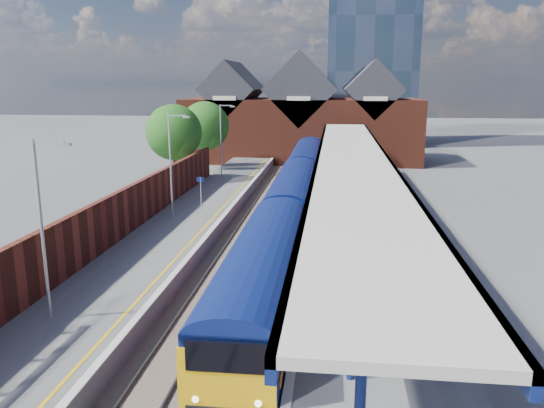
{
  "coord_description": "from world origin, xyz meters",
  "views": [
    {
      "loc": [
        4.32,
        -12.02,
        9.94
      ],
      "look_at": [
        0.57,
        19.94,
        2.6
      ],
      "focal_mm": 35.0,
      "sensor_mm": 36.0,
      "label": 1
    }
  ],
  "objects_px": {
    "lamp_post_b": "(44,219)",
    "lamp_post_d": "(222,136)",
    "train": "(301,175)",
    "platform_sign": "(201,188)",
    "parked_car_blue": "(391,228)",
    "lamp_post_c": "(172,160)",
    "parked_car_silver": "(389,236)",
    "parked_car_dark": "(393,220)"
  },
  "relations": [
    {
      "from": "lamp_post_d",
      "to": "parked_car_blue",
      "type": "relative_size",
      "value": 1.56
    },
    {
      "from": "train",
      "to": "lamp_post_c",
      "type": "xyz_separation_m",
      "value": [
        -7.86,
        -11.89,
        2.87
      ]
    },
    {
      "from": "parked_car_silver",
      "to": "parked_car_dark",
      "type": "relative_size",
      "value": 1.16
    },
    {
      "from": "lamp_post_c",
      "to": "lamp_post_d",
      "type": "height_order",
      "value": "same"
    },
    {
      "from": "parked_car_dark",
      "to": "lamp_post_d",
      "type": "bearing_deg",
      "value": 27.11
    },
    {
      "from": "platform_sign",
      "to": "parked_car_blue",
      "type": "xyz_separation_m",
      "value": [
        12.8,
        -5.38,
        -1.06
      ]
    },
    {
      "from": "lamp_post_d",
      "to": "platform_sign",
      "type": "xyz_separation_m",
      "value": [
        1.36,
        -14.0,
        -2.3
      ]
    },
    {
      "from": "lamp_post_c",
      "to": "parked_car_silver",
      "type": "height_order",
      "value": "lamp_post_c"
    },
    {
      "from": "train",
      "to": "parked_car_dark",
      "type": "bearing_deg",
      "value": -63.25
    },
    {
      "from": "lamp_post_d",
      "to": "train",
      "type": "bearing_deg",
      "value": -27.62
    },
    {
      "from": "lamp_post_b",
      "to": "platform_sign",
      "type": "height_order",
      "value": "lamp_post_b"
    },
    {
      "from": "lamp_post_c",
      "to": "parked_car_silver",
      "type": "bearing_deg",
      "value": -21.91
    },
    {
      "from": "lamp_post_d",
      "to": "parked_car_blue",
      "type": "xyz_separation_m",
      "value": [
        14.16,
        -19.38,
        -3.37
      ]
    },
    {
      "from": "parked_car_silver",
      "to": "parked_car_dark",
      "type": "height_order",
      "value": "parked_car_silver"
    },
    {
      "from": "lamp_post_d",
      "to": "parked_car_dark",
      "type": "bearing_deg",
      "value": -49.96
    },
    {
      "from": "lamp_post_c",
      "to": "parked_car_dark",
      "type": "bearing_deg",
      "value": -4.75
    },
    {
      "from": "lamp_post_b",
      "to": "parked_car_silver",
      "type": "height_order",
      "value": "lamp_post_b"
    },
    {
      "from": "lamp_post_b",
      "to": "lamp_post_d",
      "type": "height_order",
      "value": "same"
    },
    {
      "from": "lamp_post_b",
      "to": "lamp_post_d",
      "type": "relative_size",
      "value": 1.0
    },
    {
      "from": "lamp_post_d",
      "to": "parked_car_silver",
      "type": "bearing_deg",
      "value": -57.39
    },
    {
      "from": "parked_car_silver",
      "to": "parked_car_blue",
      "type": "height_order",
      "value": "parked_car_silver"
    },
    {
      "from": "train",
      "to": "lamp_post_b",
      "type": "distance_m",
      "value": 29.12
    },
    {
      "from": "lamp_post_c",
      "to": "lamp_post_d",
      "type": "bearing_deg",
      "value": 90.0
    },
    {
      "from": "lamp_post_b",
      "to": "lamp_post_d",
      "type": "xyz_separation_m",
      "value": [
        0.0,
        32.0,
        0.0
      ]
    },
    {
      "from": "parked_car_dark",
      "to": "parked_car_blue",
      "type": "relative_size",
      "value": 0.87
    },
    {
      "from": "train",
      "to": "parked_car_blue",
      "type": "bearing_deg",
      "value": -67.57
    },
    {
      "from": "train",
      "to": "lamp_post_d",
      "type": "distance_m",
      "value": 9.32
    },
    {
      "from": "parked_car_silver",
      "to": "parked_car_dark",
      "type": "xyz_separation_m",
      "value": [
        0.67,
        4.34,
        -0.18
      ]
    },
    {
      "from": "lamp_post_c",
      "to": "train",
      "type": "bearing_deg",
      "value": 56.55
    },
    {
      "from": "parked_car_blue",
      "to": "platform_sign",
      "type": "bearing_deg",
      "value": 85.17
    },
    {
      "from": "train",
      "to": "platform_sign",
      "type": "xyz_separation_m",
      "value": [
        -6.49,
        -9.89,
        0.57
      ]
    },
    {
      "from": "lamp_post_b",
      "to": "parked_car_blue",
      "type": "height_order",
      "value": "lamp_post_b"
    },
    {
      "from": "lamp_post_b",
      "to": "parked_car_dark",
      "type": "height_order",
      "value": "lamp_post_b"
    },
    {
      "from": "train",
      "to": "lamp_post_d",
      "type": "bearing_deg",
      "value": 152.38
    },
    {
      "from": "platform_sign",
      "to": "lamp_post_c",
      "type": "bearing_deg",
      "value": -124.26
    },
    {
      "from": "lamp_post_c",
      "to": "lamp_post_d",
      "type": "distance_m",
      "value": 16.0
    },
    {
      "from": "parked_car_blue",
      "to": "lamp_post_c",
      "type": "bearing_deg",
      "value": 94.54
    },
    {
      "from": "lamp_post_c",
      "to": "lamp_post_d",
      "type": "xyz_separation_m",
      "value": [
        0.0,
        16.0,
        0.0
      ]
    },
    {
      "from": "lamp_post_c",
      "to": "lamp_post_b",
      "type": "bearing_deg",
      "value": -90.0
    },
    {
      "from": "lamp_post_d",
      "to": "parked_car_silver",
      "type": "height_order",
      "value": "lamp_post_d"
    },
    {
      "from": "platform_sign",
      "to": "parked_car_silver",
      "type": "relative_size",
      "value": 0.55
    },
    {
      "from": "lamp_post_d",
      "to": "parked_car_blue",
      "type": "bearing_deg",
      "value": -53.85
    }
  ]
}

